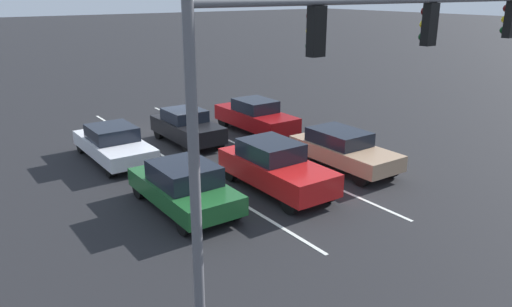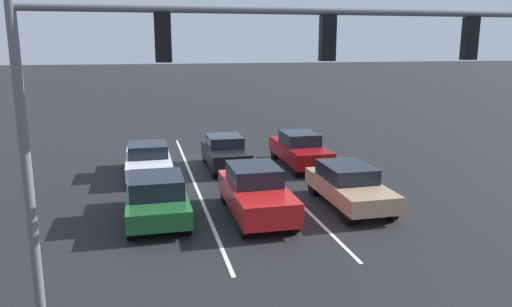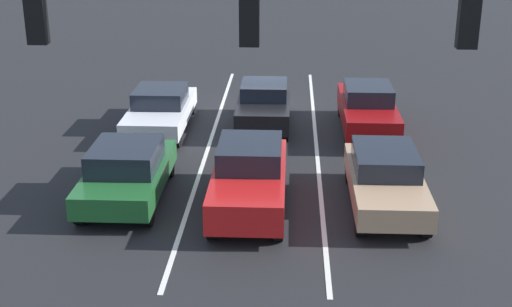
{
  "view_description": "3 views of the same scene",
  "coord_description": "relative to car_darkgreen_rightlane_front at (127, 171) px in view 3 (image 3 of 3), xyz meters",
  "views": [
    {
      "loc": [
        9.81,
        20.56,
        6.55
      ],
      "look_at": [
        0.31,
        7.07,
        1.11
      ],
      "focal_mm": 35.0,
      "sensor_mm": 36.0,
      "label": 1
    },
    {
      "loc": [
        3.79,
        23.48,
        5.69
      ],
      "look_at": [
        0.14,
        7.98,
        2.15
      ],
      "focal_mm": 35.0,
      "sensor_mm": 36.0,
      "label": 2
    },
    {
      "loc": [
        -0.84,
        24.6,
        7.69
      ],
      "look_at": [
        0.0,
        7.5,
        1.31
      ],
      "focal_mm": 50.0,
      "sensor_mm": 36.0,
      "label": 3
    }
  ],
  "objects": [
    {
      "name": "car_red_midlane_front",
      "position": [
        -3.23,
        0.41,
        0.08
      ],
      "size": [
        1.81,
        4.58,
        1.68
      ],
      "color": "red",
      "rests_on": "ground_plane"
    },
    {
      "name": "car_black_midlane_second",
      "position": [
        -3.34,
        -6.2,
        0.01
      ],
      "size": [
        1.75,
        4.02,
        1.52
      ],
      "color": "black",
      "rests_on": "ground_plane"
    },
    {
      "name": "car_white_rightlane_second",
      "position": [
        0.14,
        -5.81,
        -0.06
      ],
      "size": [
        1.89,
        4.61,
        1.4
      ],
      "color": "silver",
      "rests_on": "ground_plane"
    },
    {
      "name": "ground_plane",
      "position": [
        -3.38,
        -7.55,
        -0.77
      ],
      "size": [
        240.0,
        240.0,
        0.0
      ],
      "primitive_type": "plane",
      "color": "black"
    },
    {
      "name": "car_maroon_leftlane_second",
      "position": [
        -6.81,
        -5.83,
        0.05
      ],
      "size": [
        1.72,
        4.73,
        1.62
      ],
      "color": "maroon",
      "rests_on": "ground_plane"
    },
    {
      "name": "car_darkgreen_rightlane_front",
      "position": [
        0.0,
        0.0,
        0.0
      ],
      "size": [
        1.93,
        4.32,
        1.5
      ],
      "color": "#1E5928",
      "rests_on": "ground_plane"
    },
    {
      "name": "traffic_signal_gantry",
      "position": [
        -1.37,
        5.71,
        4.34
      ],
      "size": [
        12.03,
        0.37,
        6.67
      ],
      "color": "slate",
      "rests_on": "ground_plane"
    },
    {
      "name": "car_tan_leftlane_front",
      "position": [
        -6.69,
        0.14,
        0.01
      ],
      "size": [
        1.79,
        4.46,
        1.46
      ],
      "color": "tan",
      "rests_on": "ground_plane"
    },
    {
      "name": "lane_stripe_center_divider",
      "position": [
        -1.67,
        -4.41,
        -0.76
      ],
      "size": [
        0.12,
        18.27,
        0.01
      ],
      "primitive_type": "cube",
      "color": "silver",
      "rests_on": "ground_plane"
    },
    {
      "name": "lane_stripe_left_divider",
      "position": [
        -5.09,
        -4.41,
        -0.76
      ],
      "size": [
        0.12,
        18.27,
        0.01
      ],
      "primitive_type": "cube",
      "color": "silver",
      "rests_on": "ground_plane"
    }
  ]
}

